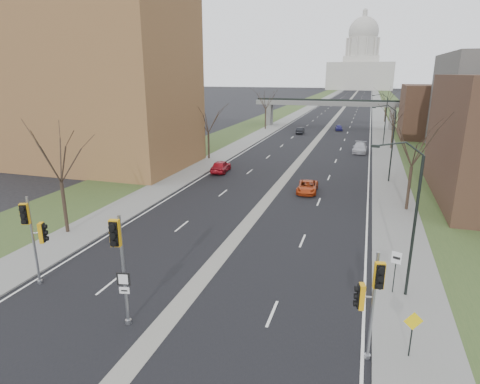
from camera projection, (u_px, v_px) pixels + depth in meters
The scene contains 30 objects.
ground at pixel (169, 318), 20.68m from camera, with size 700.00×700.00×0.00m, color black.
road_surface at pixel (346, 105), 157.74m from camera, with size 20.00×600.00×0.01m, color black.
median_strip at pixel (346, 105), 157.74m from camera, with size 1.20×600.00×0.02m, color gray.
sidewalk_right at pixel (378, 106), 154.25m from camera, with size 4.00×600.00×0.12m, color gray.
sidewalk_left at pixel (315, 104), 161.20m from camera, with size 4.00×600.00×0.12m, color gray.
grass_verge_right at pixel (394, 106), 152.51m from camera, with size 8.00×600.00×0.10m, color #2D441F.
grass_verge_left at pixel (300, 104), 162.94m from camera, with size 8.00×600.00×0.10m, color #2D441F.
apartment_building at pixel (92, 82), 52.49m from camera, with size 25.00×16.00×22.00m, color brown.
commercial_block_far at pixel (440, 112), 76.84m from camera, with size 14.00×14.00×10.00m, color #472E21.
pedestrian_bridge at pixel (329, 106), 92.40m from camera, with size 34.00×3.00×6.45m.
capitol at pixel (361, 64), 307.79m from camera, with size 48.00×42.00×55.75m.
streetlight_near at pixel (404, 176), 20.99m from camera, with size 2.61×0.20×8.70m.
streetlight_mid at pixel (387, 122), 44.75m from camera, with size 2.61×0.20×8.70m.
streetlight_far at pixel (382, 105), 68.51m from camera, with size 2.61×0.20×8.70m.
tree_left_a at pixel (57, 150), 29.86m from camera, with size 7.20×7.20×9.40m.
tree_left_b at pixel (208, 116), 57.39m from camera, with size 6.75×6.75×8.81m.
tree_left_c at pixel (266, 97), 88.23m from camera, with size 7.65×7.65×9.99m.
tree_right_a at pixel (415, 139), 35.12m from camera, with size 7.20×7.20×9.40m.
tree_right_b at pixel (395, 113), 65.51m from camera, with size 6.30×6.30×8.22m.
tree_right_c at pixel (387, 94), 101.71m from camera, with size 7.65×7.65×9.99m.
signal_pole_left at pixel (34, 229), 22.94m from camera, with size 0.91×1.25×5.47m.
signal_pole_median at pixel (119, 253), 18.79m from camera, with size 0.73×0.97×5.83m.
signal_pole_right at pixel (370, 293), 16.66m from camera, with size 1.06×0.87×5.15m.
speed_limit_sign at pixel (396, 265), 22.42m from camera, with size 0.53×0.20×2.52m.
warning_sign at pixel (412, 328), 17.35m from camera, with size 0.83×0.32×2.23m.
car_left_near at pixel (221, 166), 51.01m from camera, with size 1.84×4.57×1.56m, color maroon.
car_left_far at pixel (300, 130), 83.68m from camera, with size 1.41×4.03×1.33m, color black.
car_right_near at pixel (307, 187), 42.38m from camera, with size 2.03×4.39×1.22m, color #B23A13.
car_right_mid at pixel (360, 148), 63.75m from camera, with size 2.14×5.27×1.53m, color #B5B6BE.
car_right_far at pixel (339, 128), 88.42m from camera, with size 1.48×3.67×1.25m, color navy.
Camera 1 is at (8.94, -16.01, 12.15)m, focal length 30.00 mm.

